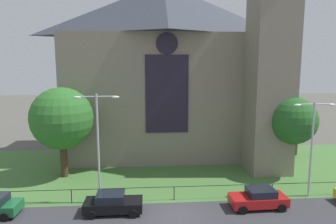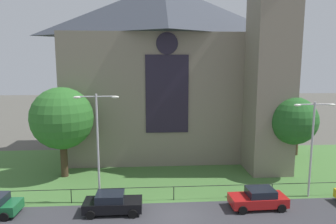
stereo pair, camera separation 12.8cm
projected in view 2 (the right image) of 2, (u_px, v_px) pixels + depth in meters
ground at (166, 169)px, 32.03m from camera, size 160.00×160.00×0.00m
grass_verge at (167, 175)px, 30.06m from camera, size 120.00×20.00×0.01m
church_building at (171, 68)px, 36.54m from camera, size 23.20×16.20×26.00m
iron_railing at (174, 188)px, 24.49m from camera, size 32.25×0.07×1.13m
tree_left_near at (62, 118)px, 28.99m from camera, size 5.87×5.87×8.65m
tree_right_far at (297, 117)px, 36.31m from camera, size 4.03×4.03×6.73m
tree_right_near at (293, 121)px, 29.10m from camera, size 4.52×4.52×7.73m
streetlamp_near at (98, 135)px, 23.32m from camera, size 3.37×0.26×8.57m
streetlamp_far at (312, 137)px, 24.53m from camera, size 3.37×0.26×7.84m
parked_car_black at (112, 203)px, 22.40m from camera, size 4.22×2.06×1.51m
parked_car_red at (258, 198)px, 23.17m from camera, size 4.26×2.14×1.51m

